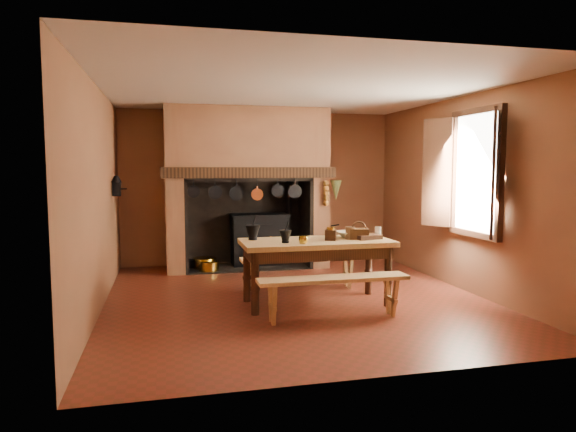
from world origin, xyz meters
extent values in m
plane|color=maroon|center=(0.00, 0.00, 0.00)|extent=(5.50, 5.50, 0.00)
plane|color=silver|center=(0.00, 0.00, 2.80)|extent=(5.50, 5.50, 0.00)
cube|color=brown|center=(0.00, 2.75, 1.40)|extent=(5.00, 0.02, 2.80)
cube|color=brown|center=(-2.50, 0.00, 1.40)|extent=(0.02, 5.50, 2.80)
cube|color=brown|center=(2.50, 0.00, 1.40)|extent=(0.02, 5.50, 2.80)
cube|color=brown|center=(0.00, -2.75, 1.40)|extent=(5.00, 0.02, 2.80)
cube|color=brown|center=(-1.55, 2.30, 1.40)|extent=(0.30, 0.90, 2.80)
cube|color=brown|center=(0.95, 2.30, 1.40)|extent=(0.30, 0.90, 2.80)
cube|color=brown|center=(-0.30, 2.30, 2.20)|extent=(2.20, 0.90, 1.20)
cube|color=#321C0E|center=(-0.30, 1.90, 1.69)|extent=(2.95, 0.22, 0.18)
cube|color=black|center=(-0.30, 2.72, 0.80)|extent=(2.20, 0.06, 1.60)
cube|color=black|center=(-0.30, 2.30, 0.01)|extent=(2.20, 0.90, 0.02)
cube|color=black|center=(-0.05, 2.45, 0.45)|extent=(1.00, 0.50, 0.90)
cube|color=black|center=(-0.05, 2.43, 0.92)|extent=(1.04, 0.54, 0.04)
cube|color=black|center=(-0.05, 2.19, 0.55)|extent=(0.35, 0.02, 0.45)
cylinder|color=black|center=(0.50, 2.45, 1.25)|extent=(0.10, 0.10, 0.70)
cylinder|color=gold|center=(-0.20, 2.17, 0.55)|extent=(0.03, 0.03, 0.03)
cylinder|color=gold|center=(0.10, 2.17, 0.55)|extent=(0.03, 0.03, 0.03)
cylinder|color=gold|center=(-1.05, 2.30, 0.10)|extent=(0.40, 0.40, 0.20)
cylinder|color=gold|center=(-1.00, 2.05, 0.09)|extent=(0.34, 0.34, 0.18)
cube|color=black|center=(-1.25, 2.40, 0.08)|extent=(0.18, 0.18, 0.16)
cone|color=#57602D|center=(1.18, 1.79, 1.38)|extent=(0.20, 0.20, 0.35)
cube|color=white|center=(2.48, -0.40, 1.70)|extent=(0.02, 1.00, 1.60)
cube|color=#3B1F13|center=(2.45, -0.40, 2.54)|extent=(0.08, 1.16, 0.08)
cube|color=#3B1F13|center=(2.45, -0.40, 0.86)|extent=(0.08, 1.16, 0.08)
cube|color=#3B1F13|center=(2.25, -1.08, 1.70)|extent=(0.29, 0.39, 1.60)
cube|color=#3B1F13|center=(2.25, 0.28, 1.70)|extent=(0.29, 0.39, 1.60)
cube|color=black|center=(-2.42, 1.55, 1.45)|extent=(0.12, 0.12, 0.22)
cone|color=black|center=(-2.42, 1.55, 1.60)|extent=(0.16, 0.16, 0.10)
cylinder|color=black|center=(-2.33, 1.55, 1.45)|extent=(0.12, 0.02, 0.02)
cube|color=tan|center=(0.20, -0.36, 0.81)|extent=(1.94, 0.86, 0.06)
cube|color=#3B1F13|center=(0.20, -0.36, 0.70)|extent=(1.81, 0.73, 0.15)
cylinder|color=#3B1F13|center=(-0.67, -0.68, 0.39)|extent=(0.10, 0.10, 0.78)
cylinder|color=#3B1F13|center=(1.06, -0.68, 0.39)|extent=(0.10, 0.10, 0.78)
cylinder|color=#3B1F13|center=(-0.67, -0.03, 0.39)|extent=(0.10, 0.10, 0.78)
cylinder|color=#3B1F13|center=(1.06, -0.03, 0.39)|extent=(0.10, 0.10, 0.78)
cube|color=tan|center=(0.20, -1.06, 0.48)|extent=(1.80, 0.31, 0.04)
cube|color=tan|center=(0.20, 0.40, 0.47)|extent=(1.76, 0.31, 0.04)
cylinder|color=black|center=(-0.60, -0.15, 0.86)|extent=(0.11, 0.11, 0.03)
cone|color=black|center=(-0.60, -0.15, 0.95)|extent=(0.19, 0.19, 0.16)
cylinder|color=black|center=(-0.58, -0.15, 1.09)|extent=(0.08, 0.04, 0.16)
cylinder|color=black|center=(-0.25, -0.50, 0.85)|extent=(0.09, 0.09, 0.03)
cone|color=black|center=(-0.25, -0.50, 0.93)|extent=(0.16, 0.16, 0.13)
cylinder|color=black|center=(-0.23, -0.50, 1.05)|extent=(0.06, 0.02, 0.13)
cube|color=#3B1F13|center=(0.37, -0.41, 0.91)|extent=(0.18, 0.18, 0.14)
cylinder|color=gold|center=(0.37, -0.41, 0.99)|extent=(0.10, 0.10, 0.03)
cylinder|color=black|center=(0.43, -0.41, 1.03)|extent=(0.11, 0.06, 0.04)
cylinder|color=gold|center=(-0.06, -0.61, 0.88)|extent=(0.08, 0.08, 0.08)
cylinder|color=gold|center=(0.39, -0.31, 0.89)|extent=(0.11, 0.11, 0.09)
imported|color=beige|center=(0.70, -0.25, 0.88)|extent=(0.37, 0.37, 0.09)
cylinder|color=brown|center=(0.65, -0.38, 0.92)|extent=(0.16, 0.16, 0.16)
cylinder|color=beige|center=(1.06, -0.32, 0.91)|extent=(0.09, 0.09, 0.15)
cube|color=#462B15|center=(0.77, -0.39, 0.91)|extent=(0.28, 0.23, 0.14)
torus|color=#462B15|center=(0.77, -0.39, 0.98)|extent=(0.20, 0.07, 0.20)
cube|color=#3B1F13|center=(0.87, -0.40, 0.87)|extent=(0.38, 0.30, 0.06)
imported|color=gold|center=(-0.05, -0.62, 0.89)|extent=(0.14, 0.14, 0.09)
camera|label=1|loc=(-1.68, -6.66, 1.78)|focal=32.00mm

